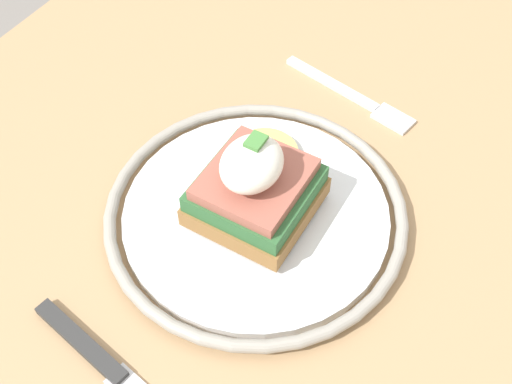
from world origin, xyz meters
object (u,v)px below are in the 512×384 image
object	(u,v)px
plate	(256,213)
sandwich	(254,185)
knife	(116,375)
fork	(354,96)

from	to	relation	value
plate	sandwich	xyz separation A→B (m)	(0.00, -0.00, 0.03)
knife	fork	bearing A→B (deg)	176.01
plate	knife	size ratio (longest dim) A/B	1.26
plate	fork	distance (m)	0.17
sandwich	knife	distance (m)	0.17
plate	knife	distance (m)	0.16
plate	sandwich	bearing A→B (deg)	-84.47
sandwich	fork	distance (m)	0.17
plate	fork	world-z (taller)	plate
plate	fork	size ratio (longest dim) A/B	1.70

